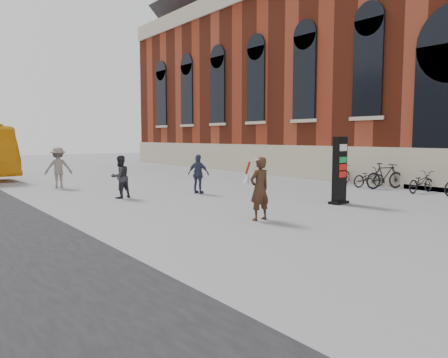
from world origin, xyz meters
TOP-DOWN VIEW (x-y plane):
  - ground at (0.00, 0.00)m, footprint 100.00×100.00m
  - station at (15.48, 6.00)m, footprint 12.15×44.50m
  - info_pylon at (3.49, 0.77)m, footprint 0.75×0.42m
  - woman at (-0.64, 0.17)m, footprint 0.65×0.59m
  - pedestrian_a at (-1.90, 6.50)m, footprint 0.89×0.77m
  - pedestrian_b at (-2.74, 11.32)m, footprint 1.31×0.95m
  - pedestrian_c at (1.16, 5.89)m, footprint 0.78×0.99m
  - bike_4 at (8.60, 0.71)m, footprint 1.68×0.63m
  - bike_5 at (8.60, 2.35)m, footprint 1.97×1.14m
  - bike_6 at (8.60, 3.17)m, footprint 1.78×0.98m
  - bike_7 at (8.60, 4.68)m, footprint 1.69×0.74m

SIDE VIEW (x-z plane):
  - ground at x=0.00m, z-range 0.00..0.00m
  - bike_4 at x=8.60m, z-range 0.00..0.87m
  - bike_6 at x=8.60m, z-range 0.00..0.89m
  - bike_7 at x=8.60m, z-range 0.00..0.98m
  - bike_5 at x=8.60m, z-range 0.00..1.14m
  - pedestrian_c at x=1.16m, z-range 0.00..1.57m
  - pedestrian_a at x=-1.90m, z-range 0.00..1.59m
  - woman at x=-0.64m, z-range 0.02..1.75m
  - pedestrian_b at x=-2.74m, z-range 0.00..1.82m
  - info_pylon at x=3.49m, z-range 0.00..2.27m
  - station at x=15.48m, z-range -1.49..17.66m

